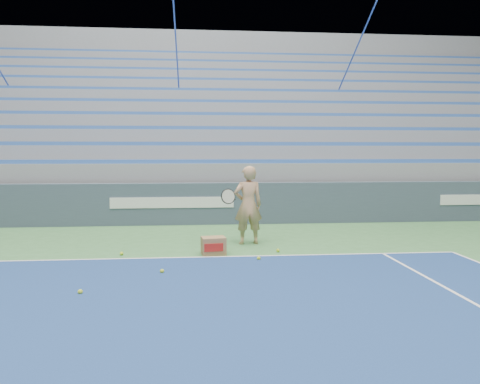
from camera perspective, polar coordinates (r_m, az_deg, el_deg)
name	(u,v)px	position (r m, az deg, el deg)	size (l,w,h in m)	color
sponsor_barrier	(173,204)	(12.46, -8.18, -1.44)	(30.00, 0.32, 1.10)	#3B495A
bleachers	(180,140)	(18.10, -7.33, 6.26)	(31.00, 9.15, 7.30)	gray
tennis_player	(248,205)	(9.70, 0.97, -1.60)	(0.92, 0.84, 1.63)	tan
ball_box	(213,246)	(8.80, -3.25, -6.56)	(0.48, 0.39, 0.33)	olive
tennis_ball_0	(122,253)	(9.02, -14.24, -7.28)	(0.07, 0.07, 0.07)	#C5D82C
tennis_ball_2	(162,271)	(7.59, -9.49, -9.50)	(0.07, 0.07, 0.07)	#C5D82C
tennis_ball_3	(259,258)	(8.37, 2.30, -8.08)	(0.07, 0.07, 0.07)	#C5D82C
tennis_ball_4	(80,292)	(6.79, -18.90, -11.44)	(0.07, 0.07, 0.07)	#C5D82C
tennis_ball_5	(278,250)	(9.04, 4.64, -7.11)	(0.07, 0.07, 0.07)	#C5D82C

